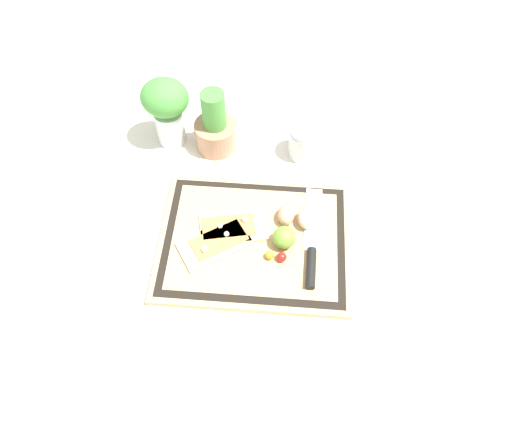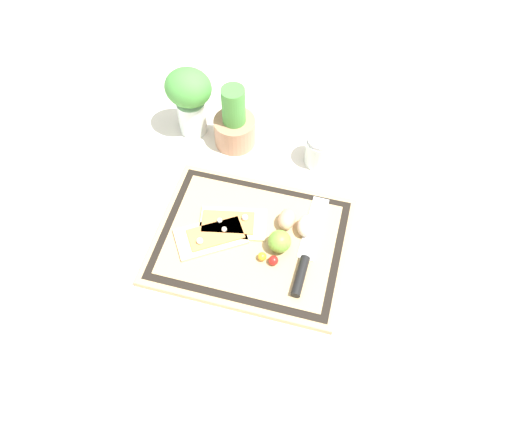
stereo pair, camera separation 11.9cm
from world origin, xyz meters
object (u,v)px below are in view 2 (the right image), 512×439
(lime, at_px, (280,241))
(herb_glass, at_px, (189,97))
(herb_pot, at_px, (235,124))
(egg_pink, at_px, (306,226))
(pizza_slice_near, at_px, (212,236))
(egg_brown, at_px, (287,219))
(cherry_tomato_red, at_px, (273,260))
(sauce_jar, at_px, (321,151))
(cherry_tomato_yellow, at_px, (262,257))
(knife, at_px, (305,260))
(pizza_slice_far, at_px, (232,223))

(lime, bearing_deg, herb_glass, 134.70)
(herb_pot, bearing_deg, egg_pink, -45.34)
(pizza_slice_near, relative_size, egg_brown, 3.39)
(egg_pink, xyz_separation_m, cherry_tomato_red, (-0.05, -0.11, -0.01))
(herb_pot, bearing_deg, sauce_jar, -2.40)
(cherry_tomato_yellow, relative_size, herb_glass, 0.10)
(egg_pink, distance_m, sauce_jar, 0.24)
(knife, xyz_separation_m, egg_pink, (-0.02, 0.09, 0.01))
(knife, relative_size, herb_pot, 1.52)
(pizza_slice_far, xyz_separation_m, herb_glass, (-0.20, 0.29, 0.10))
(lime, bearing_deg, egg_brown, 88.47)
(herb_glass, bearing_deg, knife, -41.96)
(egg_pink, relative_size, cherry_tomato_red, 2.40)
(cherry_tomato_yellow, bearing_deg, cherry_tomato_red, -7.15)
(lime, bearing_deg, pizza_slice_far, 164.76)
(pizza_slice_far, xyz_separation_m, lime, (0.12, -0.03, 0.02))
(pizza_slice_far, height_order, herb_glass, herb_glass)
(pizza_slice_near, height_order, knife, pizza_slice_near)
(pizza_slice_near, relative_size, cherry_tomato_yellow, 9.02)
(egg_pink, height_order, herb_pot, herb_pot)
(cherry_tomato_red, xyz_separation_m, herb_glass, (-0.32, 0.37, 0.09))
(pizza_slice_near, distance_m, egg_brown, 0.18)
(cherry_tomato_red, xyz_separation_m, cherry_tomato_yellow, (-0.03, 0.00, -0.00))
(egg_brown, xyz_separation_m, cherry_tomato_red, (-0.01, -0.11, -0.01))
(egg_pink, relative_size, herb_pot, 0.30)
(egg_pink, distance_m, cherry_tomato_yellow, 0.13)
(pizza_slice_near, bearing_deg, lime, 4.69)
(herb_pot, distance_m, sauce_jar, 0.24)
(herb_glass, bearing_deg, cherry_tomato_yellow, -51.46)
(lime, bearing_deg, knife, -19.38)
(pizza_slice_far, height_order, egg_pink, egg_pink)
(pizza_slice_near, xyz_separation_m, knife, (0.23, -0.01, 0.00))
(knife, xyz_separation_m, lime, (-0.07, 0.02, 0.02))
(knife, xyz_separation_m, sauce_jar, (-0.03, 0.33, 0.01))
(pizza_slice_far, bearing_deg, cherry_tomato_red, -32.50)
(pizza_slice_far, xyz_separation_m, egg_pink, (0.17, 0.03, 0.01))
(herb_pot, xyz_separation_m, herb_glass, (-0.13, 0.01, 0.05))
(cherry_tomato_red, bearing_deg, pizza_slice_far, 147.50)
(pizza_slice_far, distance_m, sauce_jar, 0.32)
(egg_brown, distance_m, sauce_jar, 0.24)
(pizza_slice_near, distance_m, sauce_jar, 0.37)
(pizza_slice_far, distance_m, lime, 0.13)
(knife, bearing_deg, sauce_jar, 94.46)
(knife, relative_size, cherry_tomato_yellow, 13.59)
(egg_brown, height_order, herb_glass, herb_glass)
(pizza_slice_far, bearing_deg, pizza_slice_near, -127.64)
(knife, bearing_deg, pizza_slice_far, 163.31)
(sauce_jar, bearing_deg, egg_pink, -87.81)
(pizza_slice_near, xyz_separation_m, egg_brown, (0.16, 0.08, 0.01))
(cherry_tomato_yellow, bearing_deg, egg_pink, 51.67)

